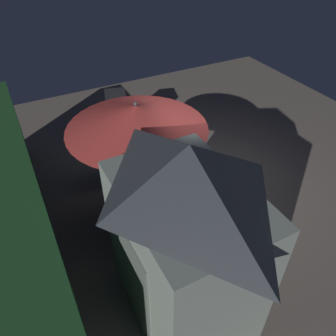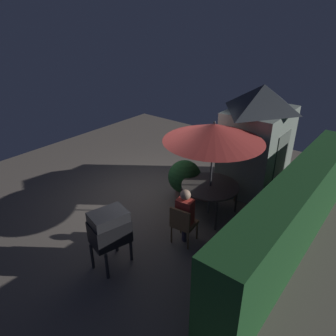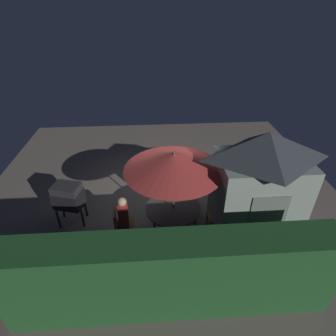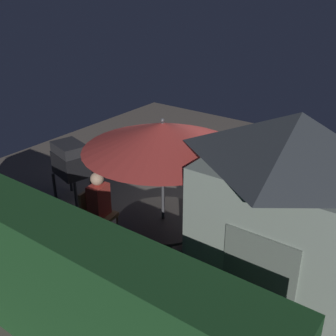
% 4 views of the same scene
% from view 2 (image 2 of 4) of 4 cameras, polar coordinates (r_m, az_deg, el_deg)
% --- Properties ---
extents(ground_plane, '(11.00, 11.00, 0.00)m').
position_cam_2_polar(ground_plane, '(8.49, -2.08, -5.12)').
color(ground_plane, '#6B6056').
extents(hedge_backdrop, '(5.96, 0.70, 1.76)m').
position_cam_2_polar(hedge_backdrop, '(6.63, 21.69, -8.14)').
color(hedge_backdrop, '#1E4C23').
rests_on(hedge_backdrop, ground).
extents(garden_shed, '(2.06, 1.47, 2.86)m').
position_cam_2_polar(garden_shed, '(8.69, 15.97, 5.29)').
color(garden_shed, gray).
rests_on(garden_shed, ground).
extents(patio_table, '(1.36, 1.36, 0.79)m').
position_cam_2_polar(patio_table, '(7.49, 7.64, -3.50)').
color(patio_table, '#47423D').
rests_on(patio_table, ground).
extents(patio_umbrella, '(2.25, 2.25, 2.36)m').
position_cam_2_polar(patio_umbrella, '(6.92, 8.31, 6.39)').
color(patio_umbrella, '#4C4C51').
rests_on(patio_umbrella, ground).
extents(bbq_grill, '(0.81, 0.67, 1.20)m').
position_cam_2_polar(bbq_grill, '(6.01, -10.58, -10.75)').
color(bbq_grill, black).
rests_on(bbq_grill, ground).
extents(chair_near_shed, '(0.52, 0.51, 0.90)m').
position_cam_2_polar(chair_near_shed, '(6.61, 2.67, -9.89)').
color(chair_near_shed, olive).
rests_on(chair_near_shed, ground).
extents(chair_far_side, '(0.48, 0.48, 0.90)m').
position_cam_2_polar(chair_far_side, '(8.50, 12.08, -1.64)').
color(chair_far_side, olive).
rests_on(chair_far_side, ground).
extents(potted_plant_by_shed, '(0.86, 0.86, 1.05)m').
position_cam_2_polar(potted_plant_by_shed, '(8.16, 3.04, -1.82)').
color(potted_plant_by_shed, '#936651').
rests_on(potted_plant_by_shed, ground).
extents(person_in_red, '(0.28, 0.37, 1.26)m').
position_cam_2_polar(person_in_red, '(6.52, 3.09, -7.65)').
color(person_in_red, '#CC3D33').
rests_on(person_in_red, ground).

